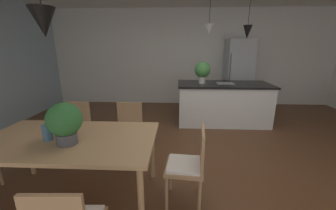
% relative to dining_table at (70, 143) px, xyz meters
% --- Properties ---
extents(ground_plane, '(10.00, 8.40, 0.04)m').
position_rel_dining_table_xyz_m(ground_plane, '(1.55, 0.97, -0.70)').
color(ground_plane, brown).
extents(wall_back_kitchen, '(10.00, 0.12, 2.70)m').
position_rel_dining_table_xyz_m(wall_back_kitchen, '(1.55, 4.23, 0.67)').
color(wall_back_kitchen, white).
rests_on(wall_back_kitchen, ground_plane).
extents(dining_table, '(1.81, 1.01, 0.75)m').
position_rel_dining_table_xyz_m(dining_table, '(0.00, 0.00, 0.00)').
color(dining_table, tan).
rests_on(dining_table, ground_plane).
extents(chair_far_left, '(0.42, 0.42, 0.87)m').
position_rel_dining_table_xyz_m(chair_far_left, '(-0.40, 0.88, -0.21)').
color(chair_far_left, '#A87F56').
rests_on(chair_far_left, ground_plane).
extents(chair_far_right, '(0.41, 0.41, 0.87)m').
position_rel_dining_table_xyz_m(chair_far_right, '(0.41, 0.88, -0.21)').
color(chair_far_right, '#A87F56').
rests_on(chair_far_right, ground_plane).
extents(chair_kitchen_end, '(0.43, 0.43, 0.87)m').
position_rel_dining_table_xyz_m(chair_kitchen_end, '(1.27, -0.00, -0.21)').
color(chair_kitchen_end, '#A87F56').
rests_on(chair_kitchen_end, ground_plane).
extents(kitchen_island, '(2.00, 0.91, 0.91)m').
position_rel_dining_table_xyz_m(kitchen_island, '(2.15, 2.55, -0.22)').
color(kitchen_island, silver).
rests_on(kitchen_island, ground_plane).
extents(refrigerator, '(0.70, 0.67, 1.88)m').
position_rel_dining_table_xyz_m(refrigerator, '(2.79, 3.83, 0.26)').
color(refrigerator, '#B2B5B7').
rests_on(refrigerator, ground_plane).
extents(pendant_over_table, '(0.23, 0.23, 0.94)m').
position_rel_dining_table_xyz_m(pendant_over_table, '(-0.04, -0.08, 1.21)').
color(pendant_over_table, black).
extents(pendant_over_island_main, '(0.19, 0.19, 0.78)m').
position_rel_dining_table_xyz_m(pendant_over_island_main, '(1.76, 2.55, 1.34)').
color(pendant_over_island_main, black).
extents(pendant_over_island_aux, '(0.18, 0.18, 0.87)m').
position_rel_dining_table_xyz_m(pendant_over_island_aux, '(2.54, 2.55, 1.28)').
color(pendant_over_island_aux, black).
extents(potted_plant_on_island, '(0.34, 0.34, 0.47)m').
position_rel_dining_table_xyz_m(potted_plant_on_island, '(1.67, 2.55, 0.50)').
color(potted_plant_on_island, beige).
rests_on(potted_plant_on_island, kitchen_island).
extents(potted_plant_on_table, '(0.33, 0.33, 0.42)m').
position_rel_dining_table_xyz_m(potted_plant_on_table, '(0.05, -0.13, 0.30)').
color(potted_plant_on_table, '#4C4C51').
rests_on(potted_plant_on_table, dining_table).
extents(vase_on_dining_table, '(0.10, 0.10, 0.17)m').
position_rel_dining_table_xyz_m(vase_on_dining_table, '(-0.19, -0.06, 0.15)').
color(vase_on_dining_table, slate).
rests_on(vase_on_dining_table, dining_table).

